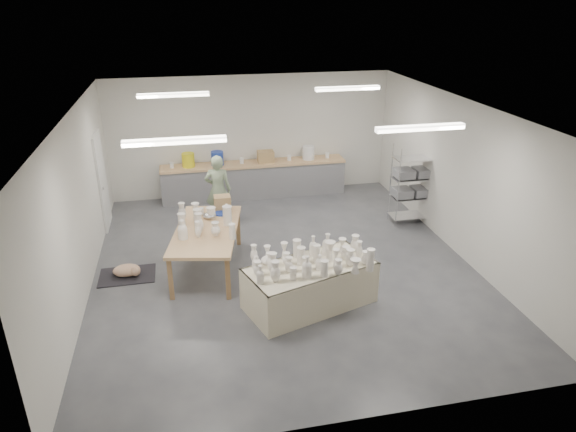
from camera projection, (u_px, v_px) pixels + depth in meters
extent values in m
plane|color=#424449|center=(283.00, 265.00, 9.84)|extent=(8.00, 8.00, 0.00)
cube|color=white|center=(283.00, 109.00, 8.64)|extent=(7.00, 8.00, 0.02)
cube|color=silver|center=(251.00, 136.00, 12.83)|extent=(7.00, 0.02, 3.00)
cube|color=silver|center=(355.00, 318.00, 5.66)|extent=(7.00, 0.02, 3.00)
cube|color=silver|center=(78.00, 207.00, 8.58)|extent=(0.02, 8.00, 3.00)
cube|color=silver|center=(460.00, 178.00, 9.90)|extent=(0.02, 8.00, 3.00)
cube|color=white|center=(102.00, 181.00, 11.09)|extent=(0.05, 0.90, 2.10)
cube|color=white|center=(175.00, 141.00, 6.98)|extent=(1.40, 0.12, 0.08)
cube|color=white|center=(420.00, 128.00, 7.66)|extent=(1.40, 0.12, 0.08)
cube|color=white|center=(173.00, 95.00, 10.12)|extent=(1.40, 0.12, 0.08)
cube|color=white|center=(348.00, 88.00, 10.80)|extent=(1.40, 0.12, 0.08)
cube|color=tan|center=(254.00, 164.00, 12.79)|extent=(4.60, 0.60, 0.06)
cube|color=slate|center=(254.00, 181.00, 12.97)|extent=(4.60, 0.55, 0.84)
cylinder|color=yellow|center=(188.00, 160.00, 12.41)|extent=(0.30, 0.30, 0.34)
cylinder|color=#1C369D|center=(217.00, 158.00, 12.54)|extent=(0.30, 0.30, 0.34)
cylinder|color=white|center=(308.00, 153.00, 12.98)|extent=(0.30, 0.30, 0.34)
cube|color=#9C7D4B|center=(266.00, 156.00, 12.78)|extent=(0.40, 0.30, 0.28)
cylinder|color=white|center=(172.00, 165.00, 12.37)|extent=(0.10, 0.10, 0.14)
cylinder|color=white|center=(242.00, 161.00, 12.70)|extent=(0.10, 0.10, 0.14)
cylinder|color=white|center=(289.00, 158.00, 12.92)|extent=(0.10, 0.10, 0.14)
cylinder|color=white|center=(327.00, 155.00, 13.11)|extent=(0.10, 0.10, 0.14)
cylinder|color=silver|center=(398.00, 189.00, 11.07)|extent=(0.02, 0.02, 1.80)
cylinder|color=silver|center=(434.00, 186.00, 11.23)|extent=(0.02, 0.02, 1.80)
cylinder|color=silver|center=(390.00, 182.00, 11.46)|extent=(0.02, 0.02, 1.80)
cylinder|color=silver|center=(425.00, 180.00, 11.62)|extent=(0.02, 0.02, 1.80)
cube|color=silver|center=(409.00, 215.00, 11.64)|extent=(0.88, 0.48, 0.02)
cube|color=silver|center=(411.00, 197.00, 11.46)|extent=(0.88, 0.48, 0.02)
cube|color=silver|center=(413.00, 178.00, 11.28)|extent=(0.88, 0.48, 0.02)
cube|color=silver|center=(415.00, 158.00, 11.10)|extent=(0.88, 0.48, 0.02)
cube|color=slate|center=(402.00, 193.00, 11.37)|extent=(0.38, 0.42, 0.18)
cube|color=slate|center=(421.00, 191.00, 11.46)|extent=(0.38, 0.42, 0.18)
cube|color=slate|center=(404.00, 173.00, 11.19)|extent=(0.38, 0.42, 0.18)
cube|color=slate|center=(423.00, 172.00, 11.28)|extent=(0.38, 0.42, 0.18)
cube|color=olive|center=(310.00, 288.00, 8.46)|extent=(2.03, 1.38, 0.63)
cube|color=beige|center=(310.00, 267.00, 8.30)|extent=(2.30, 1.60, 0.03)
cube|color=beige|center=(317.00, 301.00, 8.01)|extent=(2.00, 0.69, 0.73)
cube|color=beige|center=(303.00, 271.00, 8.87)|extent=(2.00, 0.69, 0.73)
cube|color=tan|center=(206.00, 231.00, 9.38)|extent=(1.52, 2.38, 0.06)
cube|color=olive|center=(183.00, 282.00, 8.53)|extent=(0.08, 0.08, 0.77)
cube|color=olive|center=(240.00, 275.00, 8.71)|extent=(0.08, 0.08, 0.77)
cube|color=olive|center=(180.00, 230.00, 10.38)|extent=(0.08, 0.08, 0.77)
cube|color=olive|center=(228.00, 226.00, 10.56)|extent=(0.08, 0.08, 0.77)
ellipsoid|color=silver|center=(210.00, 215.00, 9.82)|extent=(0.26, 0.26, 0.12)
cylinder|color=#1C369D|center=(221.00, 213.00, 10.00)|extent=(0.26, 0.26, 0.03)
cylinder|color=white|center=(201.00, 211.00, 9.99)|extent=(0.11, 0.11, 0.12)
cube|color=#9C7D4B|center=(222.00, 203.00, 10.17)|extent=(0.32, 0.26, 0.28)
cube|color=black|center=(127.00, 275.00, 9.45)|extent=(1.00, 0.70, 0.02)
ellipsoid|color=white|center=(127.00, 270.00, 9.40)|extent=(0.58, 0.50, 0.21)
sphere|color=white|center=(135.00, 271.00, 9.33)|extent=(0.18, 0.18, 0.18)
imported|color=#90A680|center=(218.00, 190.00, 11.31)|extent=(0.64, 0.49, 1.59)
cylinder|color=red|center=(218.00, 206.00, 11.75)|extent=(0.42, 0.42, 0.04)
cylinder|color=silver|center=(224.00, 211.00, 11.87)|extent=(0.02, 0.02, 0.29)
cylinder|color=silver|center=(214.00, 211.00, 11.89)|extent=(0.02, 0.02, 0.29)
cylinder|color=silver|center=(218.00, 215.00, 11.69)|extent=(0.02, 0.02, 0.29)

